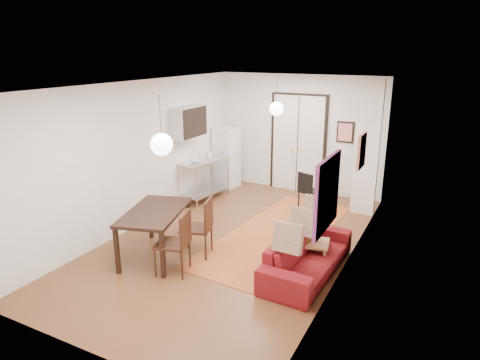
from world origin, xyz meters
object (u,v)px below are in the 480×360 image
at_px(dining_chair_near, 199,220).
at_px(black_side_chair, 311,187).
at_px(coffee_table, 303,243).
at_px(dining_table, 155,216).
at_px(fridge, 227,158).
at_px(dining_chair_far, 176,235).
at_px(sofa, 308,255).
at_px(kitchen_counter, 204,173).

xyz_separation_m(dining_chair_near, black_side_chair, (1.05, 3.03, -0.10)).
relative_size(coffee_table, dining_chair_near, 0.90).
bearing_deg(dining_table, fridge, 101.63).
bearing_deg(dining_chair_far, dining_chair_near, 163.37).
relative_size(sofa, kitchen_counter, 1.58).
bearing_deg(dining_table, dining_chair_near, 37.25).
bearing_deg(dining_chair_far, coffee_table, 108.23).
height_order(sofa, fridge, fridge).
distance_m(kitchen_counter, fridge, 1.13).
distance_m(dining_chair_near, black_side_chair, 3.21).
relative_size(coffee_table, dining_chair_far, 0.90).
bearing_deg(coffee_table, black_side_chair, 105.21).
relative_size(sofa, dining_table, 1.25).
height_order(dining_chair_near, black_side_chair, dining_chair_near).
xyz_separation_m(coffee_table, fridge, (-3.17, 3.09, 0.44)).
bearing_deg(fridge, dining_table, -70.37).
xyz_separation_m(fridge, dining_chair_far, (1.43, -4.29, -0.17)).
height_order(coffee_table, black_side_chair, black_side_chair).
xyz_separation_m(fridge, black_side_chair, (2.48, -0.57, -0.27)).
bearing_deg(sofa, fridge, 46.99).
xyz_separation_m(sofa, coffee_table, (-0.20, 0.34, 0.02)).
relative_size(kitchen_counter, dining_chair_near, 1.30).
distance_m(coffee_table, kitchen_counter, 3.74).
bearing_deg(black_side_chair, fridge, 7.22).
bearing_deg(dining_chair_far, kitchen_counter, -172.29).
bearing_deg(dining_chair_near, sofa, 78.35).
relative_size(dining_table, black_side_chair, 1.95).
xyz_separation_m(kitchen_counter, dining_chair_near, (1.43, -2.47, -0.04)).
height_order(kitchen_counter, black_side_chair, kitchen_counter).
bearing_deg(coffee_table, kitchen_counter, 148.21).
distance_m(dining_chair_far, black_side_chair, 3.87).
bearing_deg(dining_table, coffee_table, 22.44).
height_order(sofa, coffee_table, sofa).
distance_m(sofa, coffee_table, 0.39).
bearing_deg(dining_chair_far, black_side_chair, 147.68).
height_order(dining_chair_far, black_side_chair, dining_chair_far).
bearing_deg(dining_chair_far, fridge, -178.16).
bearing_deg(black_side_chair, dining_table, 84.75).
height_order(fridge, black_side_chair, fridge).
bearing_deg(coffee_table, fridge, 135.73).
bearing_deg(kitchen_counter, fridge, 98.00).
xyz_separation_m(fridge, dining_table, (0.83, -4.05, -0.03)).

